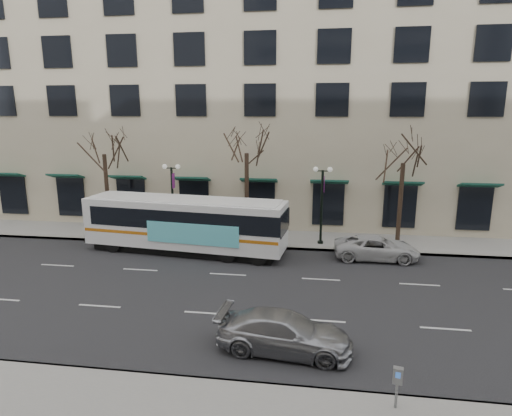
% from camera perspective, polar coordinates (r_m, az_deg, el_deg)
% --- Properties ---
extents(ground, '(160.00, 160.00, 0.00)m').
position_cam_1_polar(ground, '(21.46, -5.05, -11.06)').
color(ground, black).
rests_on(ground, ground).
extents(sidewalk_far, '(80.00, 4.00, 0.15)m').
position_cam_1_polar(sidewalk_far, '(29.38, 8.55, -4.34)').
color(sidewalk_far, gray).
rests_on(sidewalk_far, ground).
extents(building_hotel, '(40.00, 20.00, 24.00)m').
position_cam_1_polar(building_hotel, '(40.76, -1.32, 17.50)').
color(building_hotel, '#BCAF8F').
rests_on(building_hotel, ground).
extents(tree_far_left, '(3.60, 3.60, 8.34)m').
position_cam_1_polar(tree_far_left, '(31.53, -19.72, 8.49)').
color(tree_far_left, black).
rests_on(tree_far_left, ground).
extents(tree_far_mid, '(3.60, 3.60, 8.55)m').
position_cam_1_polar(tree_far_mid, '(28.32, -1.27, 9.24)').
color(tree_far_mid, black).
rests_on(tree_far_mid, ground).
extents(tree_far_right, '(3.60, 3.60, 8.06)m').
position_cam_1_polar(tree_far_right, '(28.51, 19.17, 7.59)').
color(tree_far_right, black).
rests_on(tree_far_right, ground).
extents(lamp_post_left, '(1.22, 0.45, 5.21)m').
position_cam_1_polar(lamp_post_left, '(29.48, -11.05, 1.38)').
color(lamp_post_left, black).
rests_on(lamp_post_left, ground).
extents(lamp_post_right, '(1.22, 0.45, 5.21)m').
position_cam_1_polar(lamp_post_right, '(27.89, 8.77, 0.82)').
color(lamp_post_right, black).
rests_on(lamp_post_right, ground).
extents(city_bus, '(12.85, 4.15, 3.42)m').
position_cam_1_polar(city_bus, '(26.90, -9.29, -2.00)').
color(city_bus, white).
rests_on(city_bus, ground).
extents(silver_car, '(5.15, 2.47, 1.45)m').
position_cam_1_polar(silver_car, '(16.38, 3.80, -16.23)').
color(silver_car, '#A3A4AA').
rests_on(silver_car, ground).
extents(white_pickup, '(4.99, 2.33, 1.38)m').
position_cam_1_polar(white_pickup, '(26.63, 15.78, -5.12)').
color(white_pickup, silver).
rests_on(white_pickup, ground).
extents(pay_station, '(0.31, 0.23, 1.31)m').
position_cam_1_polar(pay_station, '(13.94, 18.36, -20.82)').
color(pay_station, slate).
rests_on(pay_station, sidewalk_near).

